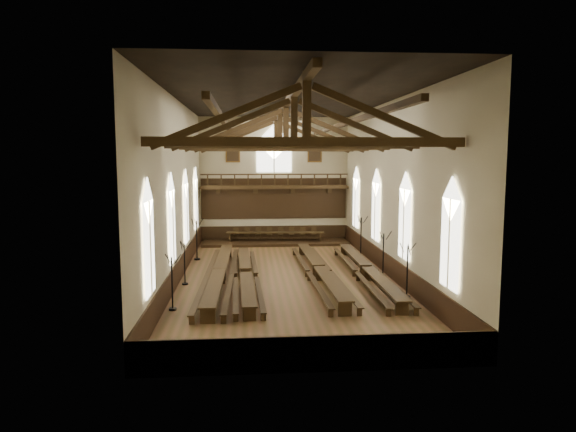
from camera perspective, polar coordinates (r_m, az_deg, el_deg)
name	(u,v)px	position (r m, az deg, el deg)	size (l,w,h in m)	color
ground	(286,277)	(29.51, -0.23, -6.82)	(26.00, 26.00, 0.00)	brown
room_walls	(286,164)	(28.70, -0.23, 5.82)	(26.00, 26.00, 26.00)	beige
wainscot_band	(286,267)	(29.38, -0.23, -5.68)	(12.00, 26.00, 1.20)	black
side_windows	(286,212)	(28.87, -0.23, 0.42)	(11.85, 19.80, 4.50)	white
end_window	(274,152)	(41.57, -1.56, 7.14)	(2.80, 0.12, 3.80)	white
minstrels_gallery	(274,193)	(41.44, -1.53, 2.55)	(11.80, 1.24, 3.70)	#3A2912
portraits	(274,153)	(41.57, -1.56, 6.97)	(7.75, 0.09, 1.45)	brown
roof_trusses	(286,132)	(28.72, -0.24, 9.33)	(11.70, 25.70, 2.80)	#3A2912
refectory_row_a	(220,272)	(28.48, -7.60, -6.19)	(1.71, 14.78, 0.79)	#3A2912
refectory_row_b	(246,273)	(28.32, -4.73, -6.37)	(1.59, 13.94, 0.70)	#3A2912
refectory_row_c	(319,269)	(29.12, 3.49, -5.90)	(1.70, 14.51, 0.76)	#3A2912
refectory_row_d	(367,269)	(29.43, 8.78, -5.86)	(1.55, 14.32, 0.74)	#3A2912
dais	(275,242)	(40.64, -1.41, -2.93)	(11.40, 3.11, 0.21)	black
high_table	(275,233)	(40.53, -1.41, -1.93)	(7.75, 1.48, 0.72)	#3A2912
high_chairs	(275,233)	(41.29, -1.47, -1.89)	(6.77, 0.47, 0.96)	#3A2912
candelabrum_left_near	(172,293)	(23.81, -12.73, -8.37)	(0.74, 0.77, 2.56)	black
candelabrum_left_mid	(185,271)	(28.24, -11.40, -6.07)	(0.64, 0.73, 2.38)	black
candelabrum_left_far	(197,247)	(34.69, -10.10, -3.45)	(0.80, 0.85, 2.80)	black
candelabrum_right_near	(407,281)	(25.78, 13.08, -7.10)	(0.83, 0.77, 2.73)	black
candelabrum_right_mid	(383,263)	(29.93, 10.52, -5.16)	(0.76, 0.81, 2.66)	black
candelabrum_right_far	(361,244)	(35.47, 8.09, -3.14)	(0.82, 0.88, 2.89)	black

